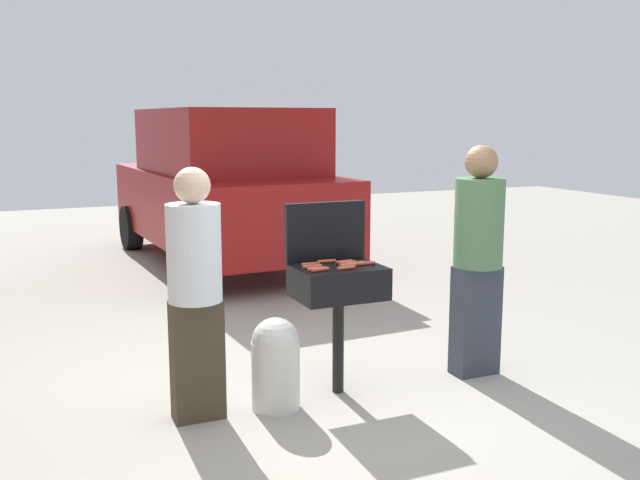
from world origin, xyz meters
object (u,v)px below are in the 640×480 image
object	(u,v)px
hot_dog_0	(320,270)
hot_dog_7	(346,268)
hot_dog_4	(317,269)
hot_dog_8	(349,265)
hot_dog_1	(311,264)
parked_minivan	(225,186)
hot_dog_10	(344,262)
bbq_grill	(338,287)
hot_dog_3	(347,263)
hot_dog_5	(366,263)
hot_dog_6	(327,261)
hot_dog_9	(312,267)
person_right	(478,252)
propane_tank	(276,362)
hot_dog_2	(355,263)
person_left	(195,285)

from	to	relation	value
hot_dog_0	hot_dog_7	world-z (taller)	same
hot_dog_4	hot_dog_8	world-z (taller)	same
hot_dog_1	parked_minivan	xyz separation A→B (m)	(0.76, 4.65, 0.11)
hot_dog_4	hot_dog_10	bearing A→B (deg)	28.02
bbq_grill	hot_dog_0	size ratio (longest dim) A/B	6.92
hot_dog_3	hot_dog_5	xyz separation A→B (m)	(0.12, -0.06, 0.00)
hot_dog_0	hot_dog_6	size ratio (longest dim) A/B	1.00
hot_dog_8	hot_dog_9	bearing A→B (deg)	167.89
hot_dog_0	person_right	size ratio (longest dim) A/B	0.08
bbq_grill	hot_dog_10	bearing A→B (deg)	44.14
hot_dog_9	propane_tank	xyz separation A→B (m)	(-0.31, -0.11, -0.59)
hot_dog_4	hot_dog_5	distance (m)	0.39
hot_dog_4	hot_dog_8	bearing A→B (deg)	6.50
bbq_grill	hot_dog_9	xyz separation A→B (m)	(-0.19, 0.01, 0.15)
bbq_grill	hot_dog_4	size ratio (longest dim) A/B	6.92
propane_tank	person_right	bearing A→B (deg)	0.72
hot_dog_1	hot_dog_10	size ratio (longest dim) A/B	1.00
hot_dog_2	hot_dog_10	bearing A→B (deg)	124.41
bbq_grill	hot_dog_1	size ratio (longest dim) A/B	6.92
bbq_grill	person_left	world-z (taller)	person_left
hot_dog_1	hot_dog_6	world-z (taller)	same
hot_dog_10	person_right	size ratio (longest dim) A/B	0.08
person_right	parked_minivan	world-z (taller)	parked_minivan
hot_dog_5	parked_minivan	xyz separation A→B (m)	(0.40, 4.78, 0.11)
hot_dog_2	hot_dog_4	size ratio (longest dim) A/B	1.00
hot_dog_0	hot_dog_2	xyz separation A→B (m)	(0.31, 0.10, 0.00)
hot_dog_8	hot_dog_9	distance (m)	0.25
hot_dog_2	hot_dog_7	xyz separation A→B (m)	(-0.13, -0.11, 0.00)
hot_dog_2	hot_dog_5	world-z (taller)	same
bbq_grill	hot_dog_6	world-z (taller)	hot_dog_6
hot_dog_6	hot_dog_10	distance (m)	0.12
hot_dog_4	hot_dog_9	size ratio (longest dim) A/B	1.00
bbq_grill	propane_tank	size ratio (longest dim) A/B	1.46
propane_tank	hot_dog_1	bearing A→B (deg)	29.53
hot_dog_5	hot_dog_4	bearing A→B (deg)	-175.00
hot_dog_9	hot_dog_7	bearing A→B (deg)	-34.30
hot_dog_9	parked_minivan	size ratio (longest dim) A/B	0.03
person_right	hot_dog_10	bearing A→B (deg)	-18.86
bbq_grill	hot_dog_9	bearing A→B (deg)	176.93
hot_dog_10	propane_tank	size ratio (longest dim) A/B	0.21
hot_dog_0	propane_tank	bearing A→B (deg)	179.01
hot_dog_4	person_right	distance (m)	1.29
hot_dog_8	hot_dog_10	size ratio (longest dim) A/B	1.00
bbq_grill	hot_dog_10	world-z (taller)	hot_dog_10
hot_dog_4	hot_dog_5	size ratio (longest dim) A/B	1.00
hot_dog_1	propane_tank	distance (m)	0.70
hot_dog_0	hot_dog_4	size ratio (longest dim) A/B	1.00
bbq_grill	hot_dog_1	xyz separation A→B (m)	(-0.17, 0.09, 0.15)
hot_dog_9	person_left	size ratio (longest dim) A/B	0.08
hot_dog_10	hot_dog_3	bearing A→B (deg)	-81.92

